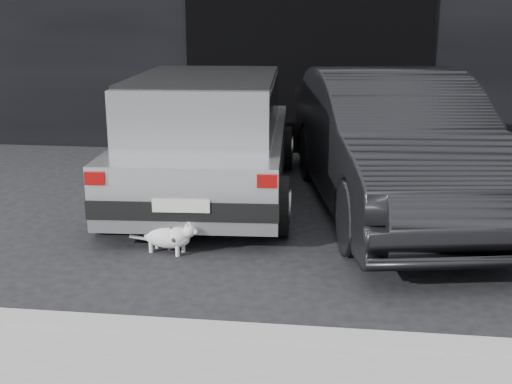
# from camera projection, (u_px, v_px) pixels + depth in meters

# --- Properties ---
(ground) EXTENTS (80.00, 80.00, 0.00)m
(ground) POSITION_uv_depth(u_px,v_px,m) (198.00, 225.00, 7.26)
(ground) COLOR black
(ground) RESTS_ON ground
(building_facade) EXTENTS (34.00, 4.00, 5.00)m
(building_facade) POSITION_uv_depth(u_px,v_px,m) (313.00, 2.00, 12.17)
(building_facade) COLOR black
(building_facade) RESTS_ON ground
(garage_opening) EXTENTS (4.00, 0.10, 2.60)m
(garage_opening) POSITION_uv_depth(u_px,v_px,m) (306.00, 76.00, 10.59)
(garage_opening) COLOR black
(garage_opening) RESTS_ON ground
(curb) EXTENTS (18.00, 0.25, 0.12)m
(curb) POSITION_uv_depth(u_px,v_px,m) (257.00, 339.00, 4.64)
(curb) COLOR gray
(curb) RESTS_ON ground
(silver_hatchback) EXTENTS (2.35, 4.42, 1.59)m
(silver_hatchback) POSITION_uv_depth(u_px,v_px,m) (208.00, 131.00, 8.13)
(silver_hatchback) COLOR #B5B7BA
(silver_hatchback) RESTS_ON ground
(second_car) EXTENTS (2.68, 5.29, 1.66)m
(second_car) POSITION_uv_depth(u_px,v_px,m) (393.00, 143.00, 7.61)
(second_car) COLOR black
(second_car) RESTS_ON ground
(cat_siamese) EXTENTS (0.36, 0.83, 0.29)m
(cat_siamese) POSITION_uv_depth(u_px,v_px,m) (178.00, 234.00, 6.59)
(cat_siamese) COLOR beige
(cat_siamese) RESTS_ON ground
(cat_white) EXTENTS (0.74, 0.36, 0.35)m
(cat_white) POSITION_uv_depth(u_px,v_px,m) (170.00, 236.00, 6.40)
(cat_white) COLOR silver
(cat_white) RESTS_ON ground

